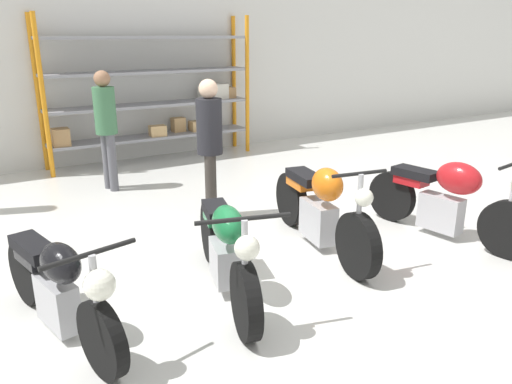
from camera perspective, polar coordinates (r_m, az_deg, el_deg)
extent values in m
plane|color=silver|center=(5.23, 2.27, -8.48)|extent=(30.00, 30.00, 0.00)
cube|color=silver|center=(9.67, -15.78, 14.07)|extent=(30.00, 0.08, 3.60)
cylinder|color=orange|center=(8.81, -23.14, 9.86)|extent=(0.08, 0.08, 2.63)
cylinder|color=orange|center=(10.04, -1.01, 12.04)|extent=(0.08, 0.08, 2.63)
cylinder|color=orange|center=(9.35, -23.65, 10.17)|extent=(0.08, 0.08, 2.63)
cylinder|color=orange|center=(10.52, -2.53, 12.29)|extent=(0.08, 0.08, 2.63)
cube|color=gray|center=(9.64, -11.63, 6.23)|extent=(3.77, 0.55, 0.05)
cube|color=gray|center=(9.55, -11.85, 9.73)|extent=(3.77, 0.55, 0.05)
cube|color=gray|center=(9.49, -12.08, 13.29)|extent=(3.77, 0.55, 0.05)
cube|color=gray|center=(9.46, -12.32, 16.88)|extent=(3.77, 0.55, 0.05)
cube|color=tan|center=(9.89, -8.87, 7.61)|extent=(0.25, 0.20, 0.27)
cube|color=silver|center=(10.04, -5.84, 11.19)|extent=(0.23, 0.26, 0.23)
cube|color=tan|center=(9.91, -6.87, 7.50)|extent=(0.23, 0.24, 0.19)
cube|color=#A87F51|center=(9.13, -21.40, 5.85)|extent=(0.30, 0.30, 0.30)
cube|color=tan|center=(9.53, -11.17, 6.88)|extent=(0.31, 0.24, 0.20)
cube|color=silver|center=(10.07, -4.26, 11.42)|extent=(0.32, 0.27, 0.29)
cube|color=#A87F51|center=(10.19, -3.35, 11.28)|extent=(0.31, 0.30, 0.21)
cylinder|color=black|center=(3.74, -17.16, -15.80)|extent=(0.23, 0.59, 0.58)
cylinder|color=black|center=(4.90, -24.76, -8.36)|extent=(0.23, 0.59, 0.58)
cube|color=#ADADB2|center=(4.36, -21.74, -11.68)|extent=(0.28, 0.50, 0.40)
ellipsoid|color=black|center=(4.04, -21.46, -7.56)|extent=(0.35, 0.50, 0.30)
cube|color=black|center=(4.52, -24.08, -5.79)|extent=(0.34, 0.61, 0.10)
cube|color=black|center=(4.59, -24.11, -6.68)|extent=(0.27, 0.44, 0.12)
cylinder|color=#ADADB2|center=(3.60, -17.77, -11.45)|extent=(0.06, 0.06, 0.63)
sphere|color=silver|center=(3.49, -17.44, -10.10)|extent=(0.21, 0.21, 0.21)
cylinder|color=black|center=(3.49, -18.48, -6.72)|extent=(0.66, 0.19, 0.04)
cylinder|color=black|center=(3.98, -1.18, -12.34)|extent=(0.28, 0.64, 0.63)
cylinder|color=black|center=(5.28, -5.17, -4.54)|extent=(0.28, 0.64, 0.63)
cube|color=#ADADB2|center=(4.67, -3.60, -7.99)|extent=(0.32, 0.48, 0.37)
ellipsoid|color=#196B38|center=(4.35, -3.24, -3.70)|extent=(0.39, 0.56, 0.32)
cube|color=black|center=(4.83, -4.52, -2.10)|extent=(0.33, 0.50, 0.10)
cube|color=#196B38|center=(4.94, -4.71, -2.73)|extent=(0.27, 0.36, 0.12)
cylinder|color=#ADADB2|center=(3.84, -1.29, -7.89)|extent=(0.06, 0.06, 0.67)
sphere|color=silver|center=(3.72, -1.03, -6.42)|extent=(0.19, 0.19, 0.19)
cylinder|color=black|center=(3.74, -1.43, -3.09)|extent=(0.72, 0.23, 0.04)
cylinder|color=black|center=(4.98, 11.55, -6.03)|extent=(0.24, 0.68, 0.66)
cylinder|color=black|center=(6.24, 4.04, -0.79)|extent=(0.24, 0.68, 0.66)
cube|color=#ADADB2|center=(5.64, 7.11, -3.27)|extent=(0.31, 0.55, 0.43)
ellipsoid|color=orange|center=(5.35, 8.15, 0.85)|extent=(0.37, 0.47, 0.36)
cube|color=black|center=(5.81, 5.65, 1.75)|extent=(0.34, 0.61, 0.10)
cube|color=orange|center=(5.92, 5.20, 1.15)|extent=(0.28, 0.43, 0.12)
cylinder|color=#ADADB2|center=(4.86, 11.68, -2.08)|extent=(0.06, 0.06, 0.72)
sphere|color=silver|center=(4.76, 12.24, -0.62)|extent=(0.18, 0.18, 0.18)
cylinder|color=black|center=(4.78, 11.76, 2.09)|extent=(0.58, 0.13, 0.04)
cylinder|color=black|center=(5.94, 26.89, -3.85)|extent=(0.21, 0.65, 0.64)
cylinder|color=black|center=(6.60, 15.26, -0.46)|extent=(0.21, 0.65, 0.64)
cube|color=#ADADB2|center=(6.27, 20.34, -2.24)|extent=(0.28, 0.53, 0.42)
ellipsoid|color=#B2191E|center=(6.06, 22.17, 1.46)|extent=(0.39, 0.57, 0.37)
cube|color=black|center=(6.34, 17.76, 2.09)|extent=(0.34, 0.57, 0.10)
cube|color=#B2191E|center=(6.39, 17.34, 1.41)|extent=(0.28, 0.41, 0.12)
cylinder|color=#ADADB2|center=(5.84, 27.20, -0.55)|extent=(0.06, 0.06, 0.71)
cylinder|color=#38332D|center=(6.50, -5.10, 0.88)|extent=(0.13, 0.13, 0.86)
cylinder|color=#38332D|center=(6.33, -5.24, 0.41)|extent=(0.13, 0.13, 0.86)
cylinder|color=#232328|center=(6.23, -5.36, 7.47)|extent=(0.44, 0.44, 0.68)
sphere|color=beige|center=(6.17, -5.49, 11.67)|extent=(0.23, 0.23, 0.23)
cylinder|color=#595960|center=(8.01, -16.68, 3.44)|extent=(0.13, 0.13, 0.87)
cylinder|color=#595960|center=(7.85, -16.09, 3.21)|extent=(0.13, 0.13, 0.87)
cylinder|color=#3F724C|center=(7.78, -16.89, 8.89)|extent=(0.38, 0.38, 0.69)
sphere|color=#9E7051|center=(7.73, -17.20, 12.28)|extent=(0.24, 0.24, 0.24)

